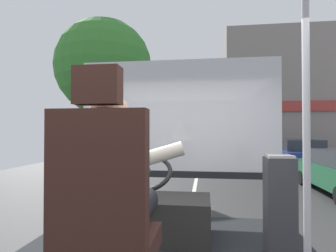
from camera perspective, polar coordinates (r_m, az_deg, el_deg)
ground at (r=10.79m, az=5.90°, el=-10.83°), size 18.00×44.00×0.06m
driver_seat at (r=1.51m, az=-12.87°, el=-18.83°), size 0.48×0.48×1.35m
bus_driver at (r=1.59m, az=-11.16°, el=-11.61°), size 0.77×0.60×0.75m
steering_console at (r=2.84m, az=-3.02°, el=-18.03°), size 1.10×1.01×0.85m
handrail_pole at (r=1.88m, az=26.69°, el=-1.53°), size 0.04×0.04×2.06m
fare_box at (r=2.46m, az=22.07°, el=-15.64°), size 0.22×0.21×0.86m
windshield_panel at (r=3.47m, az=2.06°, el=-1.10°), size 2.50×0.08×1.48m
street_tree at (r=10.05m, az=-13.09°, el=11.69°), size 3.31×3.31×5.69m
shop_building at (r=20.34m, az=24.73°, el=5.52°), size 9.25×4.79×8.20m
parked_car_blue at (r=14.59m, az=25.03°, el=-5.18°), size 2.03×4.43×1.42m
parked_car_red at (r=19.85m, az=19.94°, el=-4.25°), size 1.92×4.19×1.31m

